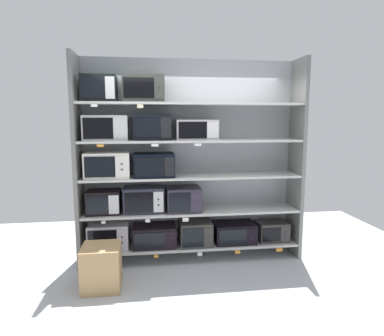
% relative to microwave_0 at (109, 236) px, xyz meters
% --- Properties ---
extents(ground, '(6.90, 6.00, 0.02)m').
position_rel_microwave_0_xyz_m(ground, '(1.13, -1.00, -0.39)').
color(ground, '#B2B7BC').
extents(back_panel, '(3.10, 0.04, 2.74)m').
position_rel_microwave_0_xyz_m(back_panel, '(1.13, 0.26, 0.99)').
color(back_panel, '#9EA3A8').
rests_on(back_panel, ground).
extents(upright_left, '(0.05, 0.48, 2.74)m').
position_rel_microwave_0_xyz_m(upright_left, '(-0.35, 0.00, 0.99)').
color(upright_left, slate).
rests_on(upright_left, ground).
extents(upright_right, '(0.05, 0.48, 2.74)m').
position_rel_microwave_0_xyz_m(upright_right, '(2.60, 0.00, 0.99)').
color(upright_right, slate).
rests_on(upright_right, ground).
extents(shelf_0, '(2.90, 0.48, 0.03)m').
position_rel_microwave_0_xyz_m(shelf_0, '(1.13, 0.00, -0.18)').
color(shelf_0, beige).
rests_on(shelf_0, ground).
extents(microwave_0, '(0.53, 0.39, 0.34)m').
position_rel_microwave_0_xyz_m(microwave_0, '(0.00, 0.00, 0.00)').
color(microwave_0, '#BAB0BB').
rests_on(microwave_0, shelf_0).
extents(microwave_1, '(0.58, 0.41, 0.28)m').
position_rel_microwave_0_xyz_m(microwave_1, '(0.61, 0.00, -0.03)').
color(microwave_1, black).
rests_on(microwave_1, shelf_0).
extents(microwave_2, '(0.44, 0.44, 0.33)m').
position_rel_microwave_0_xyz_m(microwave_2, '(1.17, 0.00, -0.01)').
color(microwave_2, '#34332E').
rests_on(microwave_2, shelf_0).
extents(microwave_3, '(0.57, 0.40, 0.27)m').
position_rel_microwave_0_xyz_m(microwave_3, '(1.73, 0.00, -0.03)').
color(microwave_3, black).
rests_on(microwave_3, shelf_0).
extents(microwave_4, '(0.42, 0.35, 0.27)m').
position_rel_microwave_0_xyz_m(microwave_4, '(2.28, 0.00, -0.04)').
color(microwave_4, '#322E2E').
rests_on(microwave_4, shelf_0).
extents(price_tag_0, '(0.09, 0.00, 0.04)m').
position_rel_microwave_0_xyz_m(price_tag_0, '(0.01, -0.24, -0.22)').
color(price_tag_0, beige).
extents(price_tag_1, '(0.06, 0.00, 0.04)m').
position_rel_microwave_0_xyz_m(price_tag_1, '(0.62, -0.24, -0.23)').
color(price_tag_1, orange).
extents(price_tag_2, '(0.06, 0.00, 0.05)m').
position_rel_microwave_0_xyz_m(price_tag_2, '(1.20, -0.24, -0.23)').
color(price_tag_2, white).
extents(price_tag_3, '(0.07, 0.00, 0.04)m').
position_rel_microwave_0_xyz_m(price_tag_3, '(1.71, -0.24, -0.23)').
color(price_tag_3, orange).
extents(price_tag_4, '(0.09, 0.00, 0.05)m').
position_rel_microwave_0_xyz_m(price_tag_4, '(2.30, -0.24, -0.23)').
color(price_tag_4, orange).
extents(shelf_1, '(2.90, 0.48, 0.03)m').
position_rel_microwave_0_xyz_m(shelf_1, '(1.13, 0.00, 0.30)').
color(shelf_1, beige).
extents(microwave_5, '(0.43, 0.34, 0.30)m').
position_rel_microwave_0_xyz_m(microwave_5, '(-0.05, 0.00, 0.46)').
color(microwave_5, black).
rests_on(microwave_5, shelf_1).
extents(microwave_6, '(0.53, 0.35, 0.34)m').
position_rel_microwave_0_xyz_m(microwave_6, '(0.47, 0.00, 0.48)').
color(microwave_6, '#272937').
rests_on(microwave_6, shelf_1).
extents(microwave_7, '(0.45, 0.41, 0.32)m').
position_rel_microwave_0_xyz_m(microwave_7, '(1.01, 0.00, 0.47)').
color(microwave_7, '#302937').
rests_on(microwave_7, shelf_1).
extents(price_tag_5, '(0.05, 0.00, 0.04)m').
position_rel_microwave_0_xyz_m(price_tag_5, '(-0.03, -0.24, 0.26)').
color(price_tag_5, white).
extents(price_tag_6, '(0.06, 0.00, 0.04)m').
position_rel_microwave_0_xyz_m(price_tag_6, '(0.52, -0.24, 0.26)').
color(price_tag_6, white).
extents(price_tag_7, '(0.08, 0.00, 0.05)m').
position_rel_microwave_0_xyz_m(price_tag_7, '(1.01, -0.24, 0.25)').
color(price_tag_7, white).
extents(shelf_2, '(2.90, 0.48, 0.03)m').
position_rel_microwave_0_xyz_m(shelf_2, '(1.13, 0.00, 0.78)').
color(shelf_2, beige).
extents(microwave_8, '(0.57, 0.42, 0.33)m').
position_rel_microwave_0_xyz_m(microwave_8, '(0.02, 0.00, 0.96)').
color(microwave_8, silver).
rests_on(microwave_8, shelf_2).
extents(microwave_9, '(0.52, 0.43, 0.31)m').
position_rel_microwave_0_xyz_m(microwave_9, '(0.62, 0.00, 0.95)').
color(microwave_9, black).
rests_on(microwave_9, shelf_2).
extents(shelf_3, '(2.90, 0.48, 0.03)m').
position_rel_microwave_0_xyz_m(shelf_3, '(1.13, 0.00, 1.26)').
color(shelf_3, beige).
extents(microwave_10, '(0.56, 0.35, 0.32)m').
position_rel_microwave_0_xyz_m(microwave_10, '(0.02, 0.00, 1.43)').
color(microwave_10, '#BEBEBE').
rests_on(microwave_10, shelf_3).
extents(microwave_11, '(0.48, 0.37, 0.33)m').
position_rel_microwave_0_xyz_m(microwave_11, '(0.60, 0.00, 1.44)').
color(microwave_11, black).
rests_on(microwave_11, shelf_3).
extents(microwave_12, '(0.55, 0.35, 0.26)m').
position_rel_microwave_0_xyz_m(microwave_12, '(1.18, 0.00, 1.41)').
color(microwave_12, '#B8B0B5').
rests_on(microwave_12, shelf_3).
extents(price_tag_8, '(0.08, 0.00, 0.03)m').
position_rel_microwave_0_xyz_m(price_tag_8, '(-0.03, -0.24, 1.22)').
color(price_tag_8, orange).
extents(price_tag_9, '(0.09, 0.00, 0.03)m').
position_rel_microwave_0_xyz_m(price_tag_9, '(0.63, -0.24, 1.22)').
color(price_tag_9, white).
extents(price_tag_10, '(0.09, 0.00, 0.03)m').
position_rel_microwave_0_xyz_m(price_tag_10, '(1.17, -0.24, 1.22)').
color(price_tag_10, white).
extents(shelf_4, '(2.90, 0.48, 0.03)m').
position_rel_microwave_0_xyz_m(shelf_4, '(1.13, 0.00, 1.74)').
color(shelf_4, beige).
extents(microwave_13, '(0.43, 0.38, 0.33)m').
position_rel_microwave_0_xyz_m(microwave_13, '(-0.05, 0.00, 1.92)').
color(microwave_13, black).
rests_on(microwave_13, shelf_4).
extents(microwave_14, '(0.52, 0.38, 0.34)m').
position_rel_microwave_0_xyz_m(microwave_14, '(0.50, 0.00, 1.92)').
color(microwave_14, '#323530').
rests_on(microwave_14, shelf_4).
extents(price_tag_11, '(0.08, 0.00, 0.03)m').
position_rel_microwave_0_xyz_m(price_tag_11, '(-0.09, -0.24, 1.70)').
color(price_tag_11, white).
extents(price_tag_12, '(0.08, 0.00, 0.04)m').
position_rel_microwave_0_xyz_m(price_tag_12, '(0.46, -0.24, 1.70)').
color(price_tag_12, beige).
extents(shipping_carton, '(0.43, 0.43, 0.50)m').
position_rel_microwave_0_xyz_m(shipping_carton, '(-0.01, -0.69, -0.13)').
color(shipping_carton, tan).
rests_on(shipping_carton, ground).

